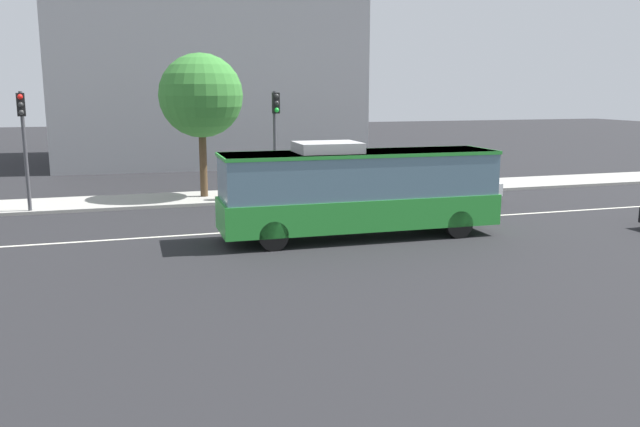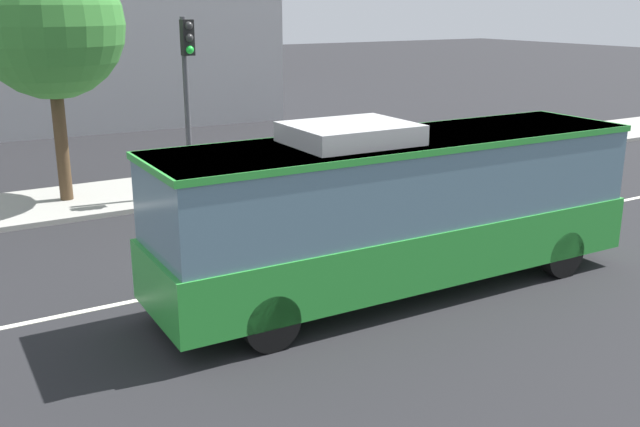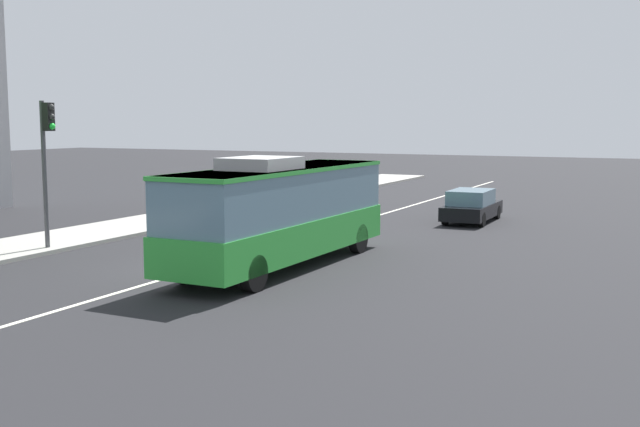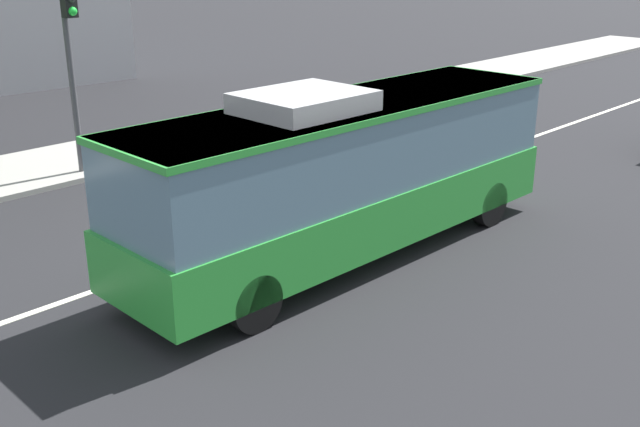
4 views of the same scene
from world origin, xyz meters
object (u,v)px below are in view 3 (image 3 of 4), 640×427
object	(u,v)px
transit_bus	(281,209)
sedan_black_ahead	(472,206)
sedan_white	(236,210)
traffic_light_mid_block	(47,149)

from	to	relation	value
transit_bus	sedan_black_ahead	distance (m)	13.36
sedan_white	transit_bus	bearing A→B (deg)	37.95
transit_bus	sedan_white	bearing A→B (deg)	41.48
transit_bus	sedan_white	world-z (taller)	transit_bus
traffic_light_mid_block	sedan_black_ahead	bearing A→B (deg)	51.15
sedan_black_ahead	sedan_white	world-z (taller)	same
transit_bus	traffic_light_mid_block	size ratio (longest dim) A/B	1.93
traffic_light_mid_block	transit_bus	bearing A→B (deg)	6.19
sedan_black_ahead	sedan_white	size ratio (longest dim) A/B	0.99
sedan_black_ahead	traffic_light_mid_block	size ratio (longest dim) A/B	0.87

